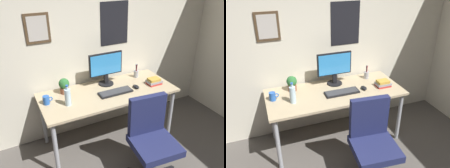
% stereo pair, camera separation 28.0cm
% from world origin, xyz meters
% --- Properties ---
extents(wall_back, '(4.40, 0.10, 2.60)m').
position_xyz_m(wall_back, '(-0.00, 2.15, 1.30)').
color(wall_back, beige).
rests_on(wall_back, ground_plane).
extents(desk, '(1.71, 0.73, 0.74)m').
position_xyz_m(desk, '(0.26, 1.71, 0.66)').
color(desk, tan).
rests_on(desk, ground_plane).
extents(office_chair, '(0.56, 0.57, 0.95)m').
position_xyz_m(office_chair, '(0.40, 0.96, 0.53)').
color(office_chair, '#1E234C').
rests_on(office_chair, ground_plane).
extents(monitor, '(0.46, 0.20, 0.43)m').
position_xyz_m(monitor, '(0.32, 1.91, 0.98)').
color(monitor, black).
rests_on(monitor, desk).
extents(keyboard, '(0.43, 0.15, 0.03)m').
position_xyz_m(keyboard, '(0.32, 1.63, 0.75)').
color(keyboard, black).
rests_on(keyboard, desk).
extents(computer_mouse, '(0.06, 0.11, 0.04)m').
position_xyz_m(computer_mouse, '(0.62, 1.63, 0.76)').
color(computer_mouse, black).
rests_on(computer_mouse, desk).
extents(water_bottle, '(0.07, 0.07, 0.25)m').
position_xyz_m(water_bottle, '(-0.29, 1.62, 0.84)').
color(water_bottle, silver).
rests_on(water_bottle, desk).
extents(coffee_mug_near, '(0.11, 0.07, 0.10)m').
position_xyz_m(coffee_mug_near, '(-0.50, 1.76, 0.79)').
color(coffee_mug_near, '#2659B2').
rests_on(coffee_mug_near, desk).
extents(potted_plant, '(0.13, 0.13, 0.19)m').
position_xyz_m(potted_plant, '(-0.24, 1.92, 0.84)').
color(potted_plant, brown).
rests_on(potted_plant, desk).
extents(pen_cup, '(0.07, 0.07, 0.20)m').
position_xyz_m(pen_cup, '(0.80, 1.92, 0.79)').
color(pen_cup, '#9EA0A5').
rests_on(pen_cup, desk).
extents(book_stack_left, '(0.19, 0.14, 0.08)m').
position_xyz_m(book_stack_left, '(0.89, 1.62, 0.78)').
color(book_stack_left, '#B22D28').
rests_on(book_stack_left, desk).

